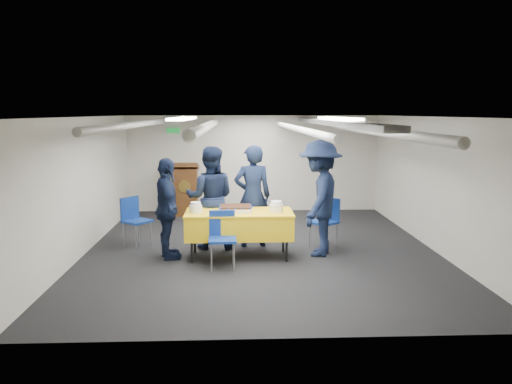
{
  "coord_description": "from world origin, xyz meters",
  "views": [
    {
      "loc": [
        -0.44,
        -8.46,
        2.37
      ],
      "look_at": [
        -0.09,
        -0.2,
        1.05
      ],
      "focal_mm": 35.0,
      "sensor_mm": 36.0,
      "label": 1
    }
  ],
  "objects_px": {
    "sheet_cake": "(235,208)",
    "sailor_d": "(320,198)",
    "chair_left": "(134,216)",
    "chair_right": "(327,217)",
    "serving_table": "(239,224)",
    "sailor_a": "(253,196)",
    "podium": "(185,189)",
    "sailor_b": "(210,198)",
    "sailor_c": "(167,209)",
    "chair_near": "(222,233)"
  },
  "relations": [
    {
      "from": "sailor_b",
      "to": "chair_right",
      "type": "bearing_deg",
      "value": -176.01
    },
    {
      "from": "chair_near",
      "to": "chair_left",
      "type": "bearing_deg",
      "value": 140.48
    },
    {
      "from": "chair_near",
      "to": "chair_right",
      "type": "bearing_deg",
      "value": 31.48
    },
    {
      "from": "chair_left",
      "to": "chair_right",
      "type": "bearing_deg",
      "value": -3.57
    },
    {
      "from": "sailor_a",
      "to": "sailor_d",
      "type": "distance_m",
      "value": 1.24
    },
    {
      "from": "podium",
      "to": "chair_near",
      "type": "height_order",
      "value": "podium"
    },
    {
      "from": "sailor_d",
      "to": "chair_near",
      "type": "bearing_deg",
      "value": -48.86
    },
    {
      "from": "sailor_c",
      "to": "sailor_a",
      "type": "bearing_deg",
      "value": -78.85
    },
    {
      "from": "podium",
      "to": "sailor_d",
      "type": "relative_size",
      "value": 0.65
    },
    {
      "from": "serving_table",
      "to": "chair_right",
      "type": "xyz_separation_m",
      "value": [
        1.56,
        0.64,
        -0.03
      ]
    },
    {
      "from": "podium",
      "to": "sheet_cake",
      "type": "bearing_deg",
      "value": -71.51
    },
    {
      "from": "sailor_c",
      "to": "chair_near",
      "type": "bearing_deg",
      "value": -133.32
    },
    {
      "from": "sailor_d",
      "to": "sailor_b",
      "type": "bearing_deg",
      "value": -84.76
    },
    {
      "from": "serving_table",
      "to": "sailor_b",
      "type": "height_order",
      "value": "sailor_b"
    },
    {
      "from": "podium",
      "to": "chair_left",
      "type": "relative_size",
      "value": 1.44
    },
    {
      "from": "sheet_cake",
      "to": "sailor_a",
      "type": "relative_size",
      "value": 0.3
    },
    {
      "from": "sheet_cake",
      "to": "sailor_d",
      "type": "bearing_deg",
      "value": 2.77
    },
    {
      "from": "sheet_cake",
      "to": "chair_left",
      "type": "xyz_separation_m",
      "value": [
        -1.83,
        0.81,
        -0.28
      ]
    },
    {
      "from": "sailor_c",
      "to": "sailor_d",
      "type": "bearing_deg",
      "value": -102.68
    },
    {
      "from": "sheet_cake",
      "to": "chair_near",
      "type": "bearing_deg",
      "value": -111.42
    },
    {
      "from": "serving_table",
      "to": "sailor_d",
      "type": "relative_size",
      "value": 0.91
    },
    {
      "from": "chair_left",
      "to": "sailor_a",
      "type": "bearing_deg",
      "value": -4.12
    },
    {
      "from": "sailor_b",
      "to": "sailor_c",
      "type": "distance_m",
      "value": 0.92
    },
    {
      "from": "podium",
      "to": "chair_left",
      "type": "bearing_deg",
      "value": -104.05
    },
    {
      "from": "serving_table",
      "to": "sailor_b",
      "type": "relative_size",
      "value": 0.98
    },
    {
      "from": "sheet_cake",
      "to": "sailor_d",
      "type": "relative_size",
      "value": 0.28
    },
    {
      "from": "chair_right",
      "to": "chair_left",
      "type": "height_order",
      "value": "same"
    },
    {
      "from": "serving_table",
      "to": "sailor_d",
      "type": "height_order",
      "value": "sailor_d"
    },
    {
      "from": "sailor_c",
      "to": "sailor_d",
      "type": "relative_size",
      "value": 0.86
    },
    {
      "from": "sailor_a",
      "to": "sailor_c",
      "type": "bearing_deg",
      "value": 19.59
    },
    {
      "from": "chair_near",
      "to": "chair_right",
      "type": "xyz_separation_m",
      "value": [
        1.83,
        1.12,
        0.0
      ]
    },
    {
      "from": "sailor_a",
      "to": "sailor_d",
      "type": "height_order",
      "value": "sailor_d"
    },
    {
      "from": "serving_table",
      "to": "sailor_a",
      "type": "height_order",
      "value": "sailor_a"
    },
    {
      "from": "serving_table",
      "to": "chair_near",
      "type": "bearing_deg",
      "value": -118.86
    },
    {
      "from": "podium",
      "to": "chair_right",
      "type": "xyz_separation_m",
      "value": [
        2.78,
        -2.88,
        -0.08
      ]
    },
    {
      "from": "chair_left",
      "to": "sailor_d",
      "type": "height_order",
      "value": "sailor_d"
    },
    {
      "from": "sheet_cake",
      "to": "sailor_b",
      "type": "relative_size",
      "value": 0.3
    },
    {
      "from": "chair_left",
      "to": "sailor_c",
      "type": "xyz_separation_m",
      "value": [
        0.72,
        -0.86,
        0.3
      ]
    },
    {
      "from": "chair_left",
      "to": "sailor_a",
      "type": "xyz_separation_m",
      "value": [
        2.13,
        -0.15,
        0.38
      ]
    },
    {
      "from": "serving_table",
      "to": "sheet_cake",
      "type": "bearing_deg",
      "value": 142.04
    },
    {
      "from": "sailor_c",
      "to": "chair_right",
      "type": "bearing_deg",
      "value": -92.13
    },
    {
      "from": "sheet_cake",
      "to": "chair_left",
      "type": "distance_m",
      "value": 2.02
    },
    {
      "from": "serving_table",
      "to": "podium",
      "type": "distance_m",
      "value": 3.72
    },
    {
      "from": "serving_table",
      "to": "podium",
      "type": "xyz_separation_m",
      "value": [
        -1.22,
        3.51,
        0.05
      ]
    },
    {
      "from": "chair_right",
      "to": "chair_left",
      "type": "relative_size",
      "value": 1.0
    },
    {
      "from": "podium",
      "to": "sailor_d",
      "type": "distance_m",
      "value": 4.27
    },
    {
      "from": "serving_table",
      "to": "sailor_c",
      "type": "height_order",
      "value": "sailor_c"
    },
    {
      "from": "chair_left",
      "to": "sailor_c",
      "type": "height_order",
      "value": "sailor_c"
    },
    {
      "from": "serving_table",
      "to": "chair_near",
      "type": "relative_size",
      "value": 2.01
    },
    {
      "from": "chair_left",
      "to": "sailor_c",
      "type": "bearing_deg",
      "value": -50.07
    }
  ]
}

